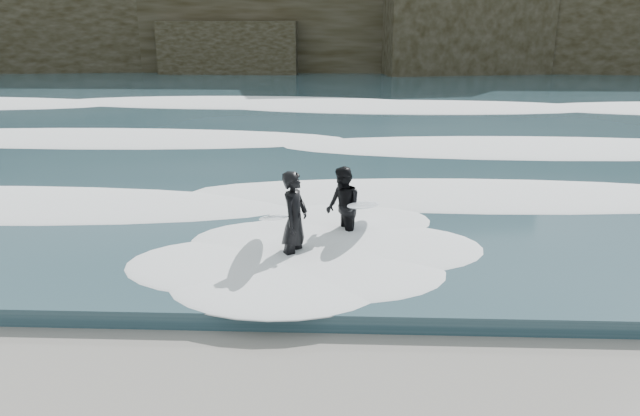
# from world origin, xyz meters

# --- Properties ---
(sea) EXTENTS (90.00, 52.00, 0.30)m
(sea) POSITION_xyz_m (0.00, 29.00, 0.15)
(sea) COLOR #253F48
(sea) RESTS_ON ground
(headland) EXTENTS (70.00, 9.00, 10.00)m
(headland) POSITION_xyz_m (0.00, 46.00, 5.00)
(headland) COLOR black
(headland) RESTS_ON ground
(foam_near) EXTENTS (60.00, 3.20, 0.20)m
(foam_near) POSITION_xyz_m (0.00, 9.00, 0.40)
(foam_near) COLOR white
(foam_near) RESTS_ON sea
(foam_mid) EXTENTS (60.00, 4.00, 0.24)m
(foam_mid) POSITION_xyz_m (0.00, 16.00, 0.42)
(foam_mid) COLOR white
(foam_mid) RESTS_ON sea
(foam_far) EXTENTS (60.00, 4.80, 0.30)m
(foam_far) POSITION_xyz_m (0.00, 25.00, 0.45)
(foam_far) COLOR white
(foam_far) RESTS_ON sea
(surfer_left) EXTENTS (1.17, 1.88, 1.87)m
(surfer_left) POSITION_xyz_m (-0.39, 5.49, 0.94)
(surfer_left) COLOR black
(surfer_left) RESTS_ON ground
(surfer_right) EXTENTS (1.35, 2.03, 1.66)m
(surfer_right) POSITION_xyz_m (0.60, 6.69, 0.83)
(surfer_right) COLOR black
(surfer_right) RESTS_ON ground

